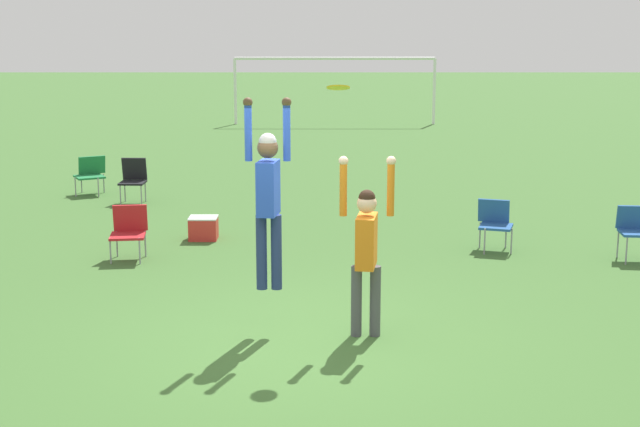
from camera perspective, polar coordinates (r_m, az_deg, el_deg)
The scene contains 11 objects.
ground_plane at distance 9.83m, azimuth -1.22°, elevation -8.04°, with size 120.00×120.00×0.00m, color #3D662D.
person_jumping at distance 9.70m, azimuth -3.16°, elevation 1.55°, with size 0.52×0.39×2.12m.
person_defending at distance 9.65m, azimuth 3.16°, elevation -1.90°, with size 0.61×0.48×2.00m.
frisbee at distance 9.57m, azimuth 1.36°, elevation 8.06°, with size 0.25×0.25×0.07m.
camping_chair_0 at distance 17.64m, azimuth -11.68°, elevation 2.31°, with size 0.48×0.52×0.87m.
camping_chair_1 at distance 13.77m, azimuth 19.66°, elevation -0.86°, with size 0.49×0.52×0.79m.
camping_chair_2 at distance 18.79m, azimuth -14.31°, elevation 2.56°, with size 0.73×0.79×0.76m.
camping_chair_3 at distance 13.34m, azimuth -11.97°, elevation -0.95°, with size 0.55×0.59×0.79m.
camping_chair_4 at distance 13.84m, azimuth 11.31°, elevation -0.47°, with size 0.59×0.63×0.76m.
cooler_box at distance 14.42m, azimuth -7.30°, elevation -0.93°, with size 0.45×0.39×0.37m.
soccer_goal at distance 31.54m, azimuth 1.14°, elevation 9.07°, with size 7.10×0.10×2.35m.
Camera 1 is at (0.24, -9.24, 3.33)m, focal length 50.00 mm.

